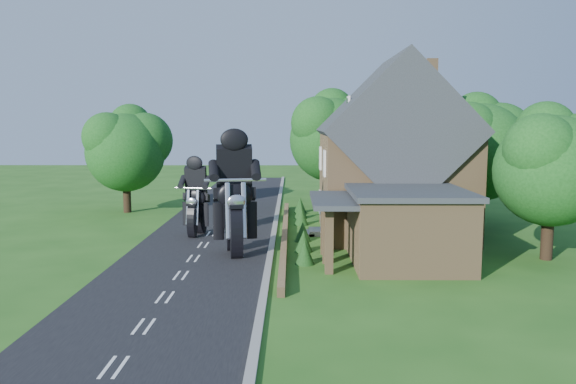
{
  "coord_description": "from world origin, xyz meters",
  "views": [
    {
      "loc": [
        4.71,
        -26.12,
        6.43
      ],
      "look_at": [
        4.5,
        3.39,
        2.8
      ],
      "focal_mm": 35.0,
      "sensor_mm": 36.0,
      "label": 1
    }
  ],
  "objects_px": {
    "motorcycle_follow": "(197,224)",
    "motorcycle_lead": "(235,236)",
    "annex": "(405,226)",
    "garden_wall": "(285,234)",
    "house": "(393,160)"
  },
  "relations": [
    {
      "from": "garden_wall",
      "to": "house",
      "type": "height_order",
      "value": "house"
    },
    {
      "from": "garden_wall",
      "to": "motorcycle_lead",
      "type": "bearing_deg",
      "value": -119.9
    },
    {
      "from": "house",
      "to": "motorcycle_follow",
      "type": "distance_m",
      "value": 11.83
    },
    {
      "from": "annex",
      "to": "house",
      "type": "bearing_deg",
      "value": 84.76
    },
    {
      "from": "garden_wall",
      "to": "motorcycle_follow",
      "type": "distance_m",
      "value": 5.09
    },
    {
      "from": "annex",
      "to": "motorcycle_lead",
      "type": "distance_m",
      "value": 8.17
    },
    {
      "from": "motorcycle_lead",
      "to": "motorcycle_follow",
      "type": "distance_m",
      "value": 5.33
    },
    {
      "from": "house",
      "to": "motorcycle_lead",
      "type": "height_order",
      "value": "house"
    },
    {
      "from": "house",
      "to": "motorcycle_lead",
      "type": "distance_m",
      "value": 10.57
    },
    {
      "from": "annex",
      "to": "motorcycle_lead",
      "type": "xyz_separation_m",
      "value": [
        -7.95,
        1.65,
        -0.84
      ]
    },
    {
      "from": "motorcycle_follow",
      "to": "annex",
      "type": "bearing_deg",
      "value": 163.23
    },
    {
      "from": "garden_wall",
      "to": "house",
      "type": "distance_m",
      "value": 7.52
    },
    {
      "from": "motorcycle_follow",
      "to": "motorcycle_lead",
      "type": "bearing_deg",
      "value": 133.79
    },
    {
      "from": "house",
      "to": "motorcycle_lead",
      "type": "bearing_deg",
      "value": -149.03
    },
    {
      "from": "annex",
      "to": "motorcycle_lead",
      "type": "relative_size",
      "value": 3.55
    }
  ]
}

